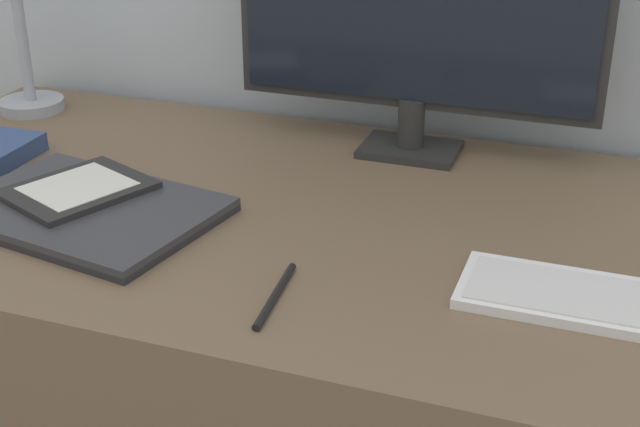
% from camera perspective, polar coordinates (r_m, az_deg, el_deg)
% --- Properties ---
extents(keyboard, '(0.32, 0.12, 0.01)m').
position_cam_1_polar(keyboard, '(1.04, 17.78, -5.43)').
color(keyboard, silver).
rests_on(keyboard, desk).
extents(laptop, '(0.38, 0.29, 0.02)m').
position_cam_1_polar(laptop, '(1.24, -14.79, 0.21)').
color(laptop, '#232328').
rests_on(laptop, desk).
extents(ereader, '(0.20, 0.22, 0.01)m').
position_cam_1_polar(ereader, '(1.27, -15.23, 1.52)').
color(ereader, black).
rests_on(ereader, laptop).
extents(pen, '(0.02, 0.14, 0.01)m').
position_cam_1_polar(pen, '(1.01, -2.88, -5.25)').
color(pen, black).
rests_on(pen, desk).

